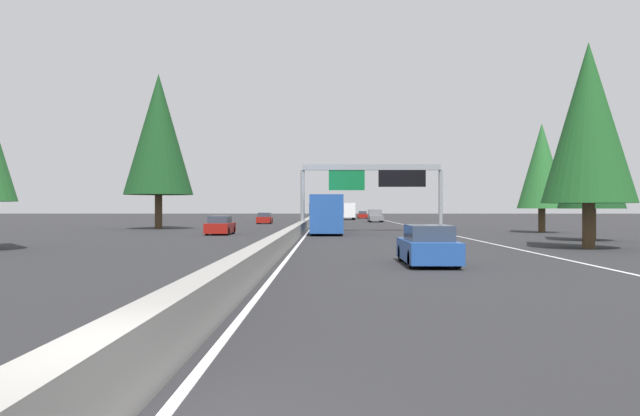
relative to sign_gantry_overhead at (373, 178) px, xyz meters
The scene contains 19 objects.
ground_plane 13.31m from the sign_gantry_overhead, 29.07° to the left, with size 320.00×320.00×0.00m, color #262628.
median_barrier 31.80m from the sign_gantry_overhead, 11.61° to the left, with size 180.00×0.56×0.90m, color gray.
shoulder_stripe_right 22.09m from the sign_gantry_overhead, 14.72° to the right, with size 160.00×0.16×0.01m, color silver.
shoulder_stripe_median 22.17m from the sign_gantry_overhead, 15.51° to the left, with size 160.00×0.16×0.01m, color silver.
sign_gantry_overhead is the anchor object (origin of this frame).
sedan_mid_center 32.30m from the sign_gantry_overhead, behind, with size 4.40×1.80×1.47m.
bus_distant_b 6.64m from the sign_gantry_overhead, 134.80° to the left, with size 11.50×2.55×3.10m.
minivan_mid_right 18.77m from the sign_gantry_overhead, 13.66° to the left, with size 5.00×1.95×1.69m.
sedan_near_right 71.73m from the sign_gantry_overhead, ahead, with size 4.40×1.80×1.47m.
sedan_far_center 29.52m from the sign_gantry_overhead, ahead, with size 4.40×1.80×1.47m.
pickup_far_right 36.72m from the sign_gantry_overhead, ahead, with size 5.60×2.00×1.86m.
box_truck_near_center 53.39m from the sign_gantry_overhead, ahead, with size 8.50×2.40×2.95m.
sedan_distant_a 66.65m from the sign_gantry_overhead, ahead, with size 4.40×1.80×1.47m.
oncoming_near 14.78m from the sign_gantry_overhead, 118.06° to the left, with size 4.40×1.80×1.47m.
oncoming_far 29.35m from the sign_gantry_overhead, 25.30° to the left, with size 4.40×1.80×1.47m.
conifer_right_foreground 24.82m from the sign_gantry_overhead, 157.84° to the right, with size 4.69×4.69×10.66m.
conifer_right_near 19.98m from the sign_gantry_overhead, 140.36° to the right, with size 4.11×4.11×9.34m.
conifer_right_mid 14.36m from the sign_gantry_overhead, 99.61° to the right, with size 4.10×4.10×9.32m.
conifer_left_near 22.53m from the sign_gantry_overhead, 72.87° to the left, with size 6.85×6.85×15.56m.
Camera 1 is at (-5.46, -1.89, 2.10)m, focal length 34.36 mm.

